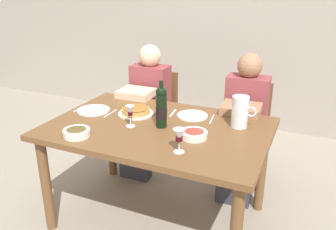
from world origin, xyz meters
TOP-DOWN VIEW (x-y plane):
  - ground_plane at (0.00, 0.00)m, footprint 8.00×8.00m
  - back_wall at (0.00, 2.13)m, footprint 8.00×0.10m
  - dining_table at (0.00, 0.00)m, footprint 1.50×1.00m
  - wine_bottle at (0.03, -0.00)m, footprint 0.08×0.08m
  - water_pitcher at (0.51, 0.21)m, footprint 0.17×0.11m
  - baked_tart at (-0.25, 0.14)m, footprint 0.27×0.27m
  - salad_bowl at (0.29, -0.08)m, footprint 0.17×0.17m
  - olive_bowl at (-0.40, -0.36)m, footprint 0.17×0.17m
  - wine_glass_left_diner at (-0.17, -0.08)m, footprint 0.06×0.06m
  - wine_glass_right_diner at (0.28, -0.30)m, footprint 0.07×0.07m
  - dinner_plate_left_setting at (0.15, 0.27)m, footprint 0.23×0.23m
  - dinner_plate_right_setting at (-0.58, 0.07)m, footprint 0.25×0.25m
  - fork_left_setting at (0.00, 0.27)m, footprint 0.04×0.16m
  - knife_left_setting at (0.30, 0.27)m, footprint 0.03×0.18m
  - knife_right_setting at (-0.43, 0.07)m, footprint 0.01×0.18m
  - spoon_right_setting at (-0.70, 0.07)m, footprint 0.02×0.16m
  - chair_left at (-0.45, 0.91)m, footprint 0.40×0.40m
  - diner_left at (-0.45, 0.68)m, footprint 0.34×0.50m
  - chair_right at (0.45, 0.89)m, footprint 0.42×0.42m
  - diner_right at (0.46, 0.65)m, footprint 0.35×0.51m

SIDE VIEW (x-z plane):
  - ground_plane at x=0.00m, z-range 0.00..0.00m
  - chair_left at x=-0.45m, z-range 0.06..0.93m
  - chair_right at x=0.45m, z-range 0.06..0.93m
  - diner_left at x=-0.45m, z-range 0.04..1.20m
  - diner_right at x=0.46m, z-range 0.04..1.20m
  - dining_table at x=0.00m, z-range 0.29..1.05m
  - fork_left_setting at x=0.00m, z-range 0.76..0.76m
  - knife_left_setting at x=0.30m, z-range 0.76..0.76m
  - knife_right_setting at x=-0.43m, z-range 0.76..0.76m
  - spoon_right_setting at x=-0.70m, z-range 0.76..0.76m
  - dinner_plate_left_setting at x=0.15m, z-range 0.76..0.77m
  - dinner_plate_right_setting at x=-0.58m, z-range 0.76..0.77m
  - salad_bowl at x=0.29m, z-range 0.76..0.81m
  - baked_tart at x=-0.25m, z-range 0.76..0.82m
  - olive_bowl at x=-0.40m, z-range 0.76..0.82m
  - water_pitcher at x=0.51m, z-range 0.75..0.96m
  - wine_glass_right_diner at x=0.28m, z-range 0.79..0.93m
  - wine_glass_left_diner at x=-0.17m, z-range 0.79..0.94m
  - wine_bottle at x=0.03m, z-range 0.74..1.06m
  - back_wall at x=0.00m, z-range 0.00..2.80m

